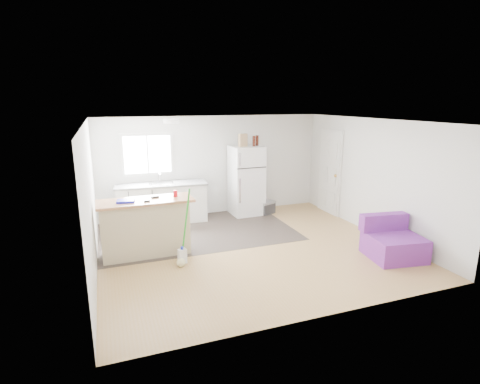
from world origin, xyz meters
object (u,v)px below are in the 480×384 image
at_px(blue_tray, 126,201).
at_px(bottle_left, 254,141).
at_px(cooler, 266,207).
at_px(cleaner_jug, 182,256).
at_px(kitchen_cabinets, 162,203).
at_px(peninsula, 145,227).
at_px(purple_seat, 392,243).
at_px(refrigerator, 246,181).
at_px(mop, 182,253).
at_px(red_cup, 175,193).
at_px(cardboard_box, 243,140).
at_px(bottle_right, 257,140).

height_order(blue_tray, bottle_left, bottle_left).
height_order(cooler, cleaner_jug, cooler).
bearing_deg(kitchen_cabinets, peninsula, -103.77).
bearing_deg(cooler, peninsula, -175.82).
distance_m(purple_seat, blue_tray, 4.79).
relative_size(cooler, purple_seat, 0.49).
height_order(refrigerator, mop, refrigerator).
distance_m(peninsula, red_cup, 0.81).
distance_m(cooler, cleaner_jug, 3.37).
bearing_deg(mop, red_cup, 65.40).
height_order(purple_seat, mop, mop).
xyz_separation_m(peninsula, cleaner_jug, (0.53, -0.62, -0.39)).
distance_m(refrigerator, cardboard_box, 1.00).
height_order(refrigerator, purple_seat, refrigerator).
distance_m(kitchen_cabinets, bottle_left, 2.59).
bearing_deg(purple_seat, kitchen_cabinets, 144.87).
distance_m(kitchen_cabinets, peninsula, 1.88).
height_order(red_cup, cardboard_box, cardboard_box).
xyz_separation_m(peninsula, mop, (0.52, -0.70, -0.29)).
height_order(purple_seat, blue_tray, blue_tray).
bearing_deg(bottle_left, cooler, -12.55).
bearing_deg(purple_seat, bottle_left, 121.33).
relative_size(mop, bottle_left, 5.45).
height_order(cleaner_jug, bottle_left, bottle_left).
bearing_deg(peninsula, refrigerator, 32.68).
bearing_deg(purple_seat, peninsula, 167.15).
distance_m(cooler, purple_seat, 3.37).
xyz_separation_m(refrigerator, bottle_left, (0.15, -0.10, 0.97)).
height_order(kitchen_cabinets, peninsula, kitchen_cabinets).
bearing_deg(cleaner_jug, mop, -113.99).
bearing_deg(mop, cleaner_jug, 59.23).
bearing_deg(refrigerator, cooler, -22.59).
relative_size(kitchen_cabinets, cooler, 4.24).
height_order(cooler, bottle_right, bottle_right).
height_order(mop, blue_tray, mop).
bearing_deg(kitchen_cabinets, blue_tray, -111.78).
relative_size(peninsula, cardboard_box, 5.63).
xyz_separation_m(red_cup, blue_tray, (-0.88, -0.08, -0.04)).
height_order(cleaner_jug, cardboard_box, cardboard_box).
bearing_deg(purple_seat, bottle_right, 118.87).
height_order(cardboard_box, bottle_left, cardboard_box).
bearing_deg(cooler, mop, -161.35).
distance_m(refrigerator, cleaner_jug, 3.24).
bearing_deg(purple_seat, cooler, 116.77).
distance_m(blue_tray, bottle_right, 3.75).
height_order(mop, cardboard_box, cardboard_box).
xyz_separation_m(kitchen_cabinets, bottle_left, (2.21, -0.15, 1.35)).
xyz_separation_m(red_cup, bottle_left, (2.20, 1.60, 0.72)).
bearing_deg(cardboard_box, red_cup, -139.41).
xyz_separation_m(purple_seat, mop, (-3.62, 0.94, -0.04)).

